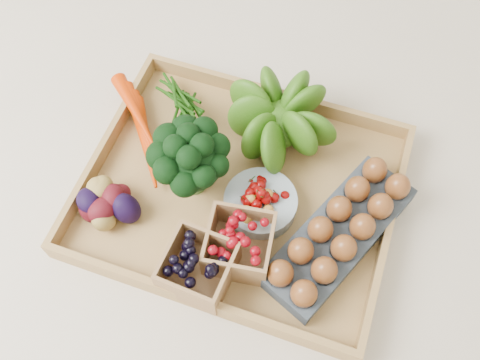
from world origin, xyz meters
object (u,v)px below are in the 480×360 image
(egg_carton, at_px, (338,235))
(broccoli, at_px, (192,170))
(cherry_bowl, at_px, (260,204))
(tray, at_px, (240,194))

(egg_carton, bearing_deg, broccoli, -160.67)
(broccoli, height_order, cherry_bowl, broccoli)
(tray, bearing_deg, broccoli, -170.54)
(tray, height_order, egg_carton, egg_carton)
(cherry_bowl, bearing_deg, tray, 156.99)
(tray, distance_m, cherry_bowl, 0.05)
(broccoli, bearing_deg, egg_carton, -3.94)
(cherry_bowl, bearing_deg, egg_carton, -5.39)
(egg_carton, bearing_deg, tray, -166.51)
(broccoli, relative_size, egg_carton, 0.46)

